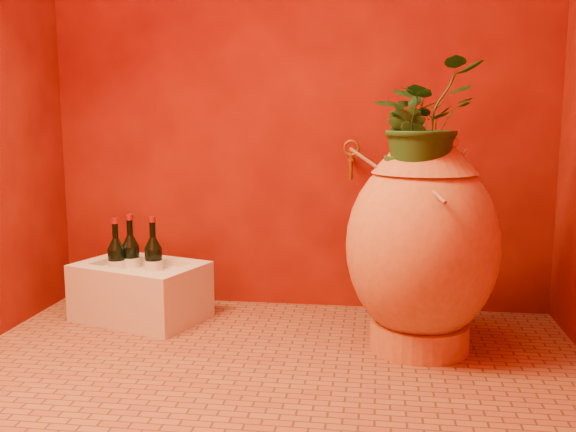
% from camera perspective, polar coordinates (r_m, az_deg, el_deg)
% --- Properties ---
extents(floor, '(2.50, 2.50, 0.00)m').
position_cam_1_polar(floor, '(2.43, -2.24, -14.54)').
color(floor, brown).
rests_on(floor, ground).
extents(wall_back, '(2.50, 0.02, 2.50)m').
position_cam_1_polar(wall_back, '(3.23, 0.89, 13.93)').
color(wall_back, '#5B0B05').
rests_on(wall_back, ground).
extents(amphora, '(0.69, 0.69, 0.89)m').
position_cam_1_polar(amphora, '(2.68, 11.83, -2.55)').
color(amphora, '#C96C38').
rests_on(amphora, floor).
extents(stone_basin, '(0.67, 0.57, 0.27)m').
position_cam_1_polar(stone_basin, '(3.17, -12.94, -6.64)').
color(stone_basin, beige).
rests_on(stone_basin, floor).
extents(wine_bottle_a, '(0.09, 0.09, 0.35)m').
position_cam_1_polar(wine_bottle_a, '(3.20, -13.78, -3.87)').
color(wine_bottle_a, black).
rests_on(wine_bottle_a, stone_basin).
extents(wine_bottle_b, '(0.09, 0.09, 0.35)m').
position_cam_1_polar(wine_bottle_b, '(3.12, -11.86, -4.15)').
color(wine_bottle_b, black).
rests_on(wine_bottle_b, stone_basin).
extents(wine_bottle_c, '(0.08, 0.08, 0.34)m').
position_cam_1_polar(wine_bottle_c, '(3.18, -14.99, -4.08)').
color(wine_bottle_c, black).
rests_on(wine_bottle_c, stone_basin).
extents(wall_tap, '(0.08, 0.17, 0.18)m').
position_cam_1_polar(wall_tap, '(3.11, 5.62, 5.19)').
color(wall_tap, olive).
rests_on(wall_tap, wall_back).
extents(plant_main, '(0.56, 0.56, 0.47)m').
position_cam_1_polar(plant_main, '(2.60, 11.93, 8.29)').
color(plant_main, '#1A4418').
rests_on(plant_main, amphora).
extents(plant_side, '(0.24, 0.24, 0.35)m').
position_cam_1_polar(plant_side, '(2.58, 10.48, 5.75)').
color(plant_side, '#1A4418').
rests_on(plant_side, amphora).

